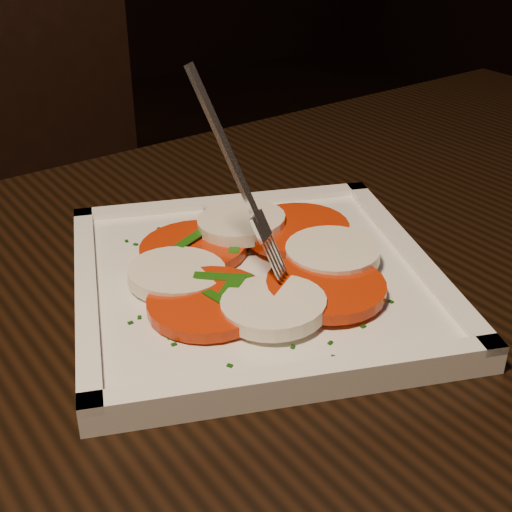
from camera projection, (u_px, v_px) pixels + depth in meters
name	position (u px, v px, depth m)	size (l,w,h in m)	color
table	(376.00, 418.00, 0.56)	(1.27, 0.91, 0.75)	black
chair	(37.00, 187.00, 1.24)	(0.45, 0.45, 0.93)	black
plate	(256.00, 282.00, 0.53)	(0.26, 0.26, 0.01)	white
caprese_salad	(256.00, 264.00, 0.52)	(0.20, 0.23, 0.02)	red
fork	(225.00, 172.00, 0.47)	(0.03, 0.07, 0.14)	white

